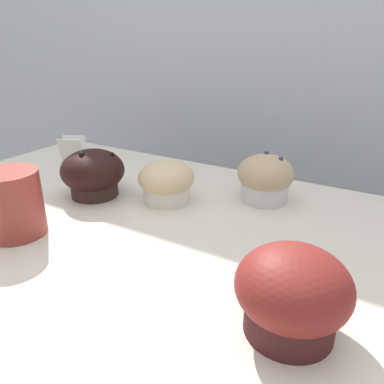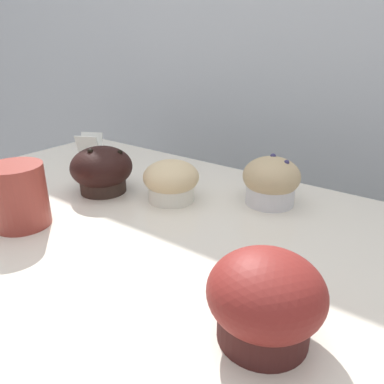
# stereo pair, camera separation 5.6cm
# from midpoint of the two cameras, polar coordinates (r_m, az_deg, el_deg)

# --- Properties ---
(wall_back) EXTENTS (3.20, 0.10, 1.80)m
(wall_back) POSITION_cam_midpoint_polar(r_m,az_deg,el_deg) (1.04, 18.21, 6.38)
(wall_back) COLOR silver
(wall_back) RESTS_ON ground
(muffin_front_center) EXTENTS (0.11, 0.11, 0.09)m
(muffin_front_center) POSITION_cam_midpoint_polar(r_m,az_deg,el_deg) (0.36, 15.69, -15.60)
(muffin_front_center) COLOR #451D1A
(muffin_front_center) RESTS_ON display_counter
(muffin_back_left) EXTENTS (0.09, 0.09, 0.07)m
(muffin_back_left) POSITION_cam_midpoint_polar(r_m,az_deg,el_deg) (0.63, -0.67, 1.67)
(muffin_back_left) COLOR white
(muffin_back_left) RESTS_ON display_counter
(muffin_back_right) EXTENTS (0.09, 0.09, 0.08)m
(muffin_back_right) POSITION_cam_midpoint_polar(r_m,az_deg,el_deg) (0.64, 14.44, 1.58)
(muffin_back_right) COLOR silver
(muffin_back_right) RESTS_ON display_counter
(muffin_front_left) EXTENTS (0.11, 0.11, 0.08)m
(muffin_front_left) POSITION_cam_midpoint_polar(r_m,az_deg,el_deg) (0.68, -11.31, 3.25)
(muffin_front_left) COLOR #31231D
(muffin_front_left) RESTS_ON display_counter
(coffee_cup) EXTENTS (0.12, 0.08, 0.09)m
(coffee_cup) POSITION_cam_midpoint_polar(r_m,az_deg,el_deg) (0.59, -22.63, -0.36)
(coffee_cup) COLOR #99382D
(coffee_cup) RESTS_ON display_counter
(price_card) EXTENTS (0.06, 0.06, 0.06)m
(price_card) POSITION_cam_midpoint_polar(r_m,az_deg,el_deg) (0.87, -13.54, 6.70)
(price_card) COLOR white
(price_card) RESTS_ON display_counter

